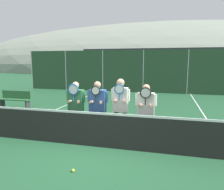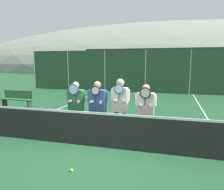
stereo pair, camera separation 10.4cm
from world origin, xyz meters
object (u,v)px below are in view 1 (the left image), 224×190
Objects in this scene: player_center_left at (98,105)px; player_leftmost at (76,104)px; car_center at (201,79)px; bench_courtside at (15,99)px; car_left_of_center at (135,78)px; player_rightmost at (146,109)px; player_center_right at (120,105)px; tennis_ball_on_court at (73,170)px; car_far_left at (80,77)px.

player_leftmost is at bearing 178.06° from player_center_left.
car_center is (5.12, 12.09, -0.10)m from player_leftmost.
car_center reaches higher than player_leftmost.
player_center_left reaches higher than bench_courtside.
car_left_of_center is at bearing 90.21° from player_leftmost.
player_rightmost is at bearing -25.02° from bench_courtside.
player_rightmost is 7.54m from bench_courtside.
player_center_right is at bearing 0.42° from player_leftmost.
player_rightmost is 2.61m from tennis_ball_on_court.
bench_courtside is at bearing 149.38° from player_center_left.
player_center_right reaches higher than player_center_left.
player_leftmost is 5.70m from bench_courtside.
player_center_left reaches higher than tennis_ball_on_court.
player_leftmost is 0.94× the size of player_center_right.
car_left_of_center is at bearing 63.33° from bench_courtside.
car_left_of_center is (-2.16, 12.44, -0.08)m from player_rightmost.
player_leftmost reaches higher than bench_courtside.
player_leftmost is 0.98× the size of player_center_left.
player_rightmost is 14.15m from car_far_left.
bench_courtside is (-9.82, -8.92, -0.47)m from car_center.
car_center reaches higher than player_center_left.
player_leftmost is 25.28× the size of tennis_ball_on_court.
player_leftmost is 2.11m from player_rightmost.
player_leftmost is 0.39× the size of car_center.
tennis_ball_on_court is at bearing -86.62° from car_left_of_center.
tennis_ball_on_court is (-1.30, -2.04, -0.98)m from player_rightmost.
player_center_right reaches higher than bench_courtside.
player_rightmost is 0.42× the size of car_far_left.
player_rightmost is at bearing -80.15° from car_left_of_center.
bench_courtside reaches higher than tennis_ball_on_court.
car_center is (3.01, 12.10, -0.08)m from player_rightmost.
player_rightmost is (2.11, -0.01, -0.02)m from player_leftmost.
player_center_left is at bearing -179.33° from player_rightmost.
player_center_right is 0.41× the size of car_center.
player_center_right is 13.78m from car_far_left.
player_rightmost is at bearing -103.95° from car_center.
player_center_right is at bearing -83.44° from car_left_of_center.
player_leftmost is at bearing -179.58° from player_center_right.
player_rightmost is at bearing 57.38° from tennis_ball_on_court.
car_far_left is 15.43m from tennis_ball_on_court.
car_left_of_center is 0.92× the size of car_center.
player_rightmost is (1.41, 0.02, -0.03)m from player_center_left.
car_center is 13.27m from bench_courtside.
player_center_left is 13.51m from car_far_left.
player_leftmost is 13.13m from car_center.
car_left_of_center is 5.18m from car_center.
car_left_of_center is (-0.75, 12.46, -0.11)m from player_center_left.
tennis_ball_on_court is at bearing -43.45° from bench_courtside.
car_far_left reaches higher than player_leftmost.
car_left_of_center is 14.54m from tennis_ball_on_court.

